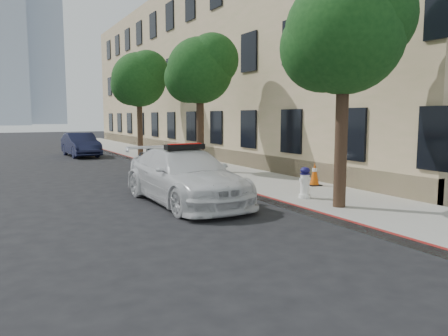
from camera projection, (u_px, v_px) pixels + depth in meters
ground at (197, 209)px, 11.08m from camera, size 120.00×120.00×0.00m
sidewalk at (179, 163)px, 21.51m from camera, size 3.20×50.00×0.15m
curb_strip at (149, 164)px, 20.79m from camera, size 0.12×50.00×0.15m
building at (230, 75)px, 27.93m from camera, size 8.00×36.00×10.00m
tower_right at (36, 50)px, 130.92m from camera, size 14.00×14.00×44.00m
tree_near at (346, 33)px, 10.18m from camera, size 2.92×2.82×5.62m
tree_mid at (201, 70)px, 17.20m from camera, size 2.77×2.64×5.43m
tree_far at (139, 79)px, 24.18m from camera, size 3.10×3.00×5.81m
police_car at (185, 176)px, 11.85m from camera, size 2.21×5.12×1.62m
parked_car_mid at (168, 163)px, 16.06m from camera, size 1.54×3.78×1.28m
parked_car_far at (81, 145)px, 25.55m from camera, size 1.69×4.26×1.38m
fire_hydrant at (305, 183)px, 11.75m from camera, size 0.35×0.32×0.84m
traffic_cone at (315, 174)px, 13.88m from camera, size 0.44×0.44×0.74m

